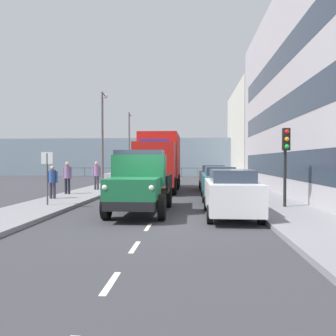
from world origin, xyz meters
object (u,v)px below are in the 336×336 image
(pedestrian_couple_a, at_px, (67,175))
(lamp_post_far, at_px, (129,140))
(lamp_post_promenade, at_px, (103,131))
(traffic_light_near, at_px, (286,150))
(car_white_kerbside_near, at_px, (231,192))
(pedestrian_strolling, at_px, (96,173))
(pedestrian_by_lamp, at_px, (52,179))
(lorry_cargo_red, at_px, (159,160))
(car_teal_kerbside_1, at_px, (219,183))
(car_grey_kerbside_2, at_px, (213,177))
(truck_vintage_green, at_px, (140,183))
(car_silver_oppositeside_0, at_px, (126,179))
(street_sign, at_px, (47,169))

(pedestrian_couple_a, relative_size, lamp_post_far, 0.27)
(lamp_post_far, bearing_deg, lamp_post_promenade, 90.34)
(traffic_light_near, bearing_deg, car_white_kerbside_near, 36.44)
(car_white_kerbside_near, height_order, pedestrian_strolling, pedestrian_strolling)
(pedestrian_by_lamp, distance_m, traffic_light_near, 11.06)
(lorry_cargo_red, bearing_deg, pedestrian_couple_a, 40.25)
(car_teal_kerbside_1, relative_size, pedestrian_by_lamp, 2.79)
(pedestrian_by_lamp, bearing_deg, pedestrian_strolling, -97.60)
(pedestrian_by_lamp, distance_m, pedestrian_couple_a, 2.37)
(car_teal_kerbside_1, bearing_deg, lamp_post_far, -64.97)
(traffic_light_near, relative_size, lamp_post_promenade, 0.47)
(pedestrian_by_lamp, height_order, traffic_light_near, traffic_light_near)
(pedestrian_couple_a, bearing_deg, traffic_light_near, 156.64)
(car_grey_kerbside_2, height_order, pedestrian_by_lamp, pedestrian_by_lamp)
(truck_vintage_green, xyz_separation_m, car_white_kerbside_near, (-3.37, 0.47, -0.28))
(pedestrian_couple_a, xyz_separation_m, lamp_post_promenade, (-0.69, -5.16, 2.93))
(pedestrian_strolling, relative_size, lamp_post_promenade, 0.27)
(lorry_cargo_red, relative_size, pedestrian_strolling, 4.50)
(lorry_cargo_red, xyz_separation_m, pedestrian_strolling, (4.00, 1.14, -0.84))
(car_white_kerbside_near, distance_m, pedestrian_couple_a, 10.64)
(pedestrian_by_lamp, bearing_deg, car_grey_kerbside_2, -139.31)
(truck_vintage_green, xyz_separation_m, car_grey_kerbside_2, (-3.37, -10.78, -0.28))
(lorry_cargo_red, bearing_deg, pedestrian_by_lamp, 53.91)
(pedestrian_by_lamp, height_order, lamp_post_far, lamp_post_far)
(car_grey_kerbside_2, bearing_deg, truck_vintage_green, 72.62)
(car_teal_kerbside_1, height_order, lamp_post_far, lamp_post_far)
(truck_vintage_green, relative_size, pedestrian_couple_a, 3.10)
(car_white_kerbside_near, xyz_separation_m, traffic_light_near, (-2.41, -1.78, 1.58))
(truck_vintage_green, relative_size, traffic_light_near, 1.76)
(car_white_kerbside_near, bearing_deg, lamp_post_promenade, -56.28)
(car_white_kerbside_near, distance_m, car_silver_oppositeside_0, 10.08)
(pedestrian_couple_a, bearing_deg, car_grey_kerbside_2, -150.47)
(pedestrian_by_lamp, bearing_deg, car_silver_oppositeside_0, -123.23)
(car_teal_kerbside_1, height_order, pedestrian_by_lamp, pedestrian_by_lamp)
(truck_vintage_green, distance_m, lamp_post_far, 22.42)
(car_white_kerbside_near, bearing_deg, pedestrian_by_lamp, -26.22)
(truck_vintage_green, height_order, pedestrian_by_lamp, truck_vintage_green)
(car_teal_kerbside_1, bearing_deg, pedestrian_strolling, -27.35)
(truck_vintage_green, bearing_deg, lamp_post_far, -78.45)
(pedestrian_strolling, height_order, lamp_post_far, lamp_post_far)
(car_grey_kerbside_2, bearing_deg, pedestrian_strolling, 13.55)
(car_grey_kerbside_2, distance_m, traffic_light_near, 9.90)
(car_white_kerbside_near, xyz_separation_m, pedestrian_strolling, (7.61, -9.42, 0.33))
(lorry_cargo_red, xyz_separation_m, street_sign, (3.93, 8.86, -0.39))
(car_white_kerbside_near, height_order, traffic_light_near, traffic_light_near)
(truck_vintage_green, height_order, car_grey_kerbside_2, truck_vintage_green)
(truck_vintage_green, relative_size, car_teal_kerbside_1, 1.24)
(pedestrian_couple_a, bearing_deg, car_teal_kerbside_1, 173.36)
(car_white_kerbside_near, bearing_deg, pedestrian_strolling, -51.06)
(car_grey_kerbside_2, height_order, pedestrian_strolling, pedestrian_strolling)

